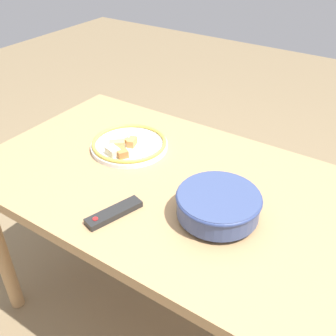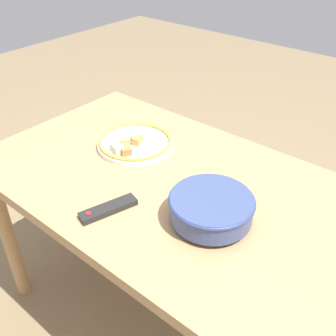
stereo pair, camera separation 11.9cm
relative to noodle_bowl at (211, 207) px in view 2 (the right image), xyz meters
name	(u,v)px [view 2 (the right image)]	position (x,y,z in m)	size (l,w,h in m)	color
ground_plane	(180,322)	(0.17, -0.08, -0.81)	(8.00, 8.00, 0.00)	#7F6B4C
dining_table	(183,206)	(0.17, -0.08, -0.14)	(1.51, 0.83, 0.76)	tan
noodle_bowl	(211,207)	(0.00, 0.00, 0.00)	(0.26, 0.26, 0.09)	#384775
food_plate	(135,143)	(0.48, -0.17, -0.03)	(0.30, 0.30, 0.05)	white
tv_remote	(108,209)	(0.27, 0.17, -0.04)	(0.10, 0.19, 0.02)	black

